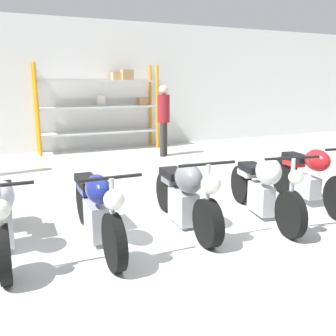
% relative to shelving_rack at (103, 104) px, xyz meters
% --- Properties ---
extents(ground_plane, '(30.00, 30.00, 0.00)m').
position_rel_shelving_rack_xyz_m(ground_plane, '(-0.53, -6.10, -1.31)').
color(ground_plane, silver).
extents(back_wall, '(30.00, 0.08, 3.60)m').
position_rel_shelving_rack_xyz_m(back_wall, '(-0.53, 0.37, 0.49)').
color(back_wall, white).
rests_on(back_wall, ground_plane).
extents(shelving_rack, '(3.39, 0.63, 2.38)m').
position_rel_shelving_rack_xyz_m(shelving_rack, '(0.00, 0.00, 0.00)').
color(shelving_rack, orange).
rests_on(shelving_rack, ground_plane).
extents(motorcycle_silver, '(0.64, 2.12, 0.98)m').
position_rel_shelving_rack_xyz_m(motorcycle_silver, '(-2.71, -6.06, -0.86)').
color(motorcycle_silver, black).
rests_on(motorcycle_silver, ground_plane).
extents(motorcycle_blue, '(0.65, 2.07, 0.99)m').
position_rel_shelving_rack_xyz_m(motorcycle_blue, '(-1.70, -6.26, -0.86)').
color(motorcycle_blue, black).
rests_on(motorcycle_blue, ground_plane).
extents(motorcycle_grey, '(0.71, 1.95, 1.00)m').
position_rel_shelving_rack_xyz_m(motorcycle_grey, '(-0.50, -6.21, -0.87)').
color(motorcycle_grey, black).
rests_on(motorcycle_grey, ground_plane).
extents(motorcycle_white, '(0.72, 2.03, 1.02)m').
position_rel_shelving_rack_xyz_m(motorcycle_white, '(0.65, -6.35, -0.85)').
color(motorcycle_white, black).
rests_on(motorcycle_white, ground_plane).
extents(motorcycle_red, '(0.61, 2.04, 1.03)m').
position_rel_shelving_rack_xyz_m(motorcycle_red, '(1.66, -6.21, -0.85)').
color(motorcycle_red, black).
rests_on(motorcycle_red, ground_plane).
extents(person_browsing, '(0.45, 0.45, 1.82)m').
position_rel_shelving_rack_xyz_m(person_browsing, '(1.19, -1.52, -0.23)').
color(person_browsing, '#38332D').
rests_on(person_browsing, ground_plane).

